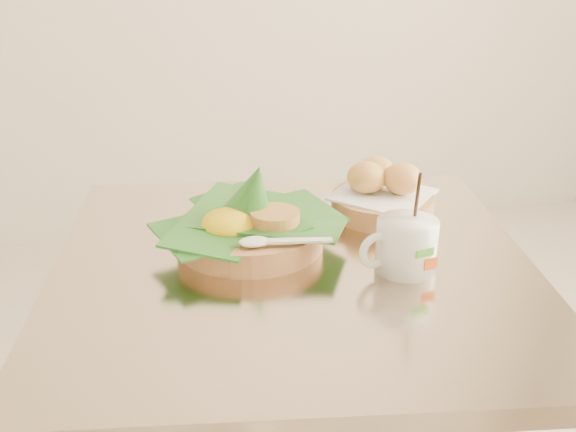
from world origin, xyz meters
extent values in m
cube|color=beige|center=(0.11, -0.01, 0.73)|extent=(0.78, 0.78, 0.03)
cylinder|color=tan|center=(0.06, 0.06, 0.77)|extent=(0.22, 0.22, 0.04)
cone|color=#225B1A|center=(0.07, 0.07, 0.83)|extent=(0.13, 0.14, 0.11)
ellipsoid|color=yellow|center=(0.03, 0.05, 0.79)|extent=(0.08, 0.08, 0.05)
cylinder|color=#CC9347|center=(0.09, 0.04, 0.80)|extent=(0.07, 0.07, 0.02)
cylinder|color=tan|center=(0.30, 0.14, 0.77)|extent=(0.17, 0.17, 0.03)
cube|color=white|center=(0.30, 0.14, 0.79)|extent=(0.21, 0.21, 0.01)
ellipsoid|color=#BE7A2C|center=(0.27, 0.15, 0.81)|extent=(0.07, 0.07, 0.05)
ellipsoid|color=#BE7A2C|center=(0.33, 0.13, 0.81)|extent=(0.07, 0.07, 0.05)
ellipsoid|color=#BE7A2C|center=(0.29, 0.17, 0.81)|extent=(0.07, 0.07, 0.05)
cylinder|color=white|center=(0.26, -0.06, 0.79)|extent=(0.09, 0.09, 0.08)
torus|color=white|center=(0.22, -0.07, 0.79)|extent=(0.06, 0.02, 0.05)
cylinder|color=#4E2B16|center=(0.26, -0.06, 0.82)|extent=(0.08, 0.08, 0.01)
cylinder|color=black|center=(0.28, -0.05, 0.85)|extent=(0.02, 0.05, 0.11)
cube|color=green|center=(0.27, -0.10, 0.80)|extent=(0.03, 0.01, 0.01)
cube|color=orange|center=(0.29, -0.10, 0.78)|extent=(0.02, 0.01, 0.02)
camera|label=1|loc=(-0.08, -0.93, 1.23)|focal=45.00mm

